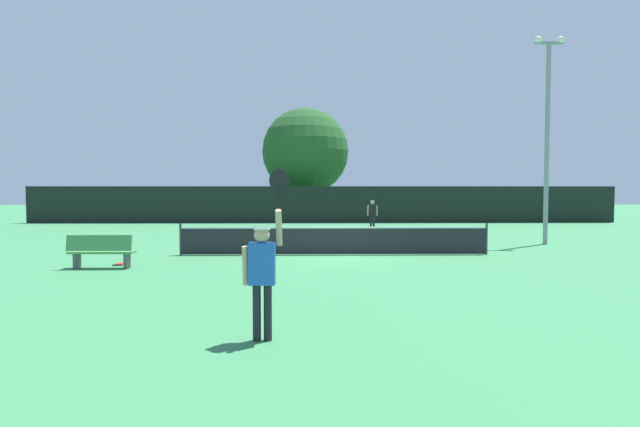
{
  "coord_description": "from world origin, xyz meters",
  "views": [
    {
      "loc": [
        -0.77,
        -17.05,
        2.19
      ],
      "look_at": [
        -0.45,
        2.37,
        1.3
      ],
      "focal_mm": 28.3,
      "sensor_mm": 36.0,
      "label": 1
    }
  ],
  "objects": [
    {
      "name": "parked_car_near",
      "position": [
        -7.75,
        25.57,
        0.78
      ],
      "size": [
        2.07,
        4.28,
        1.69
      ],
      "rotation": [
        0.0,
        0.0,
        -0.04
      ],
      "color": "#B7B7BC",
      "rests_on": "ground"
    },
    {
      "name": "light_pole",
      "position": [
        8.73,
        3.22,
        4.74
      ],
      "size": [
        1.18,
        0.28,
        8.35
      ],
      "color": "gray",
      "rests_on": "ground"
    },
    {
      "name": "perimeter_fence",
      "position": [
        0.0,
        17.0,
        1.23
      ],
      "size": [
        39.77,
        0.12,
        2.47
      ],
      "primitive_type": "cube",
      "color": "black",
      "rests_on": "ground"
    },
    {
      "name": "player_serving",
      "position": [
        -1.48,
        -9.77,
        1.1
      ],
      "size": [
        0.67,
        0.39,
        2.51
      ],
      "color": "blue",
      "rests_on": "ground"
    },
    {
      "name": "player_receiving",
      "position": [
        2.62,
        10.95,
        0.99
      ],
      "size": [
        0.57,
        0.24,
        1.62
      ],
      "rotation": [
        0.0,
        0.0,
        3.14
      ],
      "color": "black",
      "rests_on": "ground"
    },
    {
      "name": "tennis_net",
      "position": [
        0.0,
        0.0,
        0.51
      ],
      "size": [
        10.49,
        0.08,
        1.07
      ],
      "color": "#232328",
      "rests_on": "ground"
    },
    {
      "name": "tennis_ball",
      "position": [
        0.43,
        2.23,
        0.03
      ],
      "size": [
        0.07,
        0.07,
        0.07
      ],
      "primitive_type": "sphere",
      "color": "#CCE033",
      "rests_on": "ground"
    },
    {
      "name": "parked_car_far",
      "position": [
        9.52,
        25.1,
        0.78
      ],
      "size": [
        2.37,
        4.39,
        1.69
      ],
      "rotation": [
        0.0,
        0.0,
        -0.12
      ],
      "color": "navy",
      "rests_on": "ground"
    },
    {
      "name": "large_tree",
      "position": [
        -1.25,
        21.54,
        5.16
      ],
      "size": [
        6.58,
        6.58,
        8.46
      ],
      "color": "brown",
      "rests_on": "ground"
    },
    {
      "name": "ground_plane",
      "position": [
        0.0,
        0.0,
        0.0
      ],
      "size": [
        120.0,
        120.0,
        0.0
      ],
      "primitive_type": "plane",
      "color": "#387F4C"
    },
    {
      "name": "courtside_bench",
      "position": [
        -6.67,
        -2.91,
        0.48
      ],
      "size": [
        1.8,
        0.44,
        0.95
      ],
      "color": "#478C4C",
      "rests_on": "ground"
    },
    {
      "name": "spare_racket",
      "position": [
        -6.43,
        -2.11,
        0.02
      ],
      "size": [
        0.28,
        0.52,
        0.04
      ],
      "color": "black",
      "rests_on": "ground"
    },
    {
      "name": "parked_car_mid",
      "position": [
        -2.67,
        25.32,
        0.78
      ],
      "size": [
        2.08,
        4.28,
        1.69
      ],
      "rotation": [
        0.0,
        0.0,
        -0.04
      ],
      "color": "navy",
      "rests_on": "ground"
    }
  ]
}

